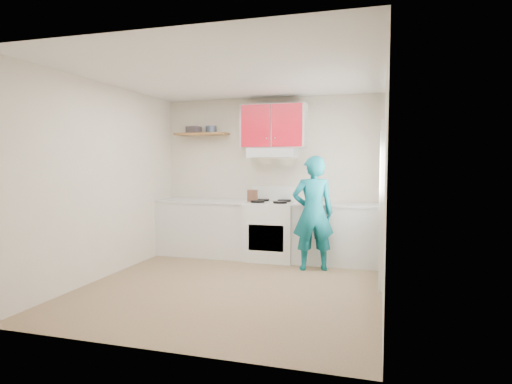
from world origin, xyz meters
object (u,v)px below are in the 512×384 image
(crock, at_px, (252,196))
(kettle, at_px, (253,197))
(stove, at_px, (271,231))
(person, at_px, (313,213))
(tin, at_px, (211,129))

(crock, bearing_deg, kettle, 94.73)
(kettle, xyz_separation_m, crock, (0.00, -0.04, 0.01))
(stove, relative_size, person, 0.56)
(stove, height_order, kettle, kettle)
(crock, xyz_separation_m, person, (1.05, -0.48, -0.18))
(tin, relative_size, person, 0.11)
(tin, xyz_separation_m, kettle, (0.75, -0.09, -1.10))
(stove, distance_m, tin, 1.96)
(stove, distance_m, person, 0.94)
(kettle, bearing_deg, crock, -60.37)
(tin, height_order, kettle, tin)
(kettle, relative_size, person, 0.10)
(tin, distance_m, crock, 1.33)
(stove, height_order, crock, crock)
(tin, relative_size, kettle, 1.12)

